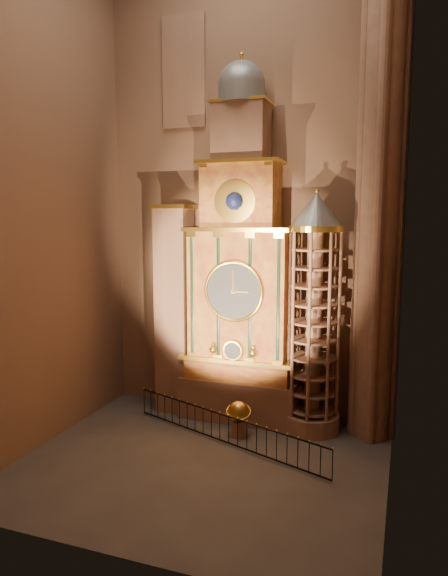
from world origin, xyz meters
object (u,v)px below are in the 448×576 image
at_px(iron_railing, 224,429).
at_px(astronomical_clock, 240,280).
at_px(stair_turret, 314,316).
at_px(celestial_globe, 238,415).
at_px(portrait_tower, 175,308).

bearing_deg(iron_railing, astronomical_clock, 95.06).
distance_m(stair_turret, celestial_globe, 5.50).
bearing_deg(celestial_globe, portrait_tower, 152.54).
distance_m(celestial_globe, iron_railing, 1.03).
relative_size(stair_turret, iron_railing, 1.12).
height_order(portrait_tower, celestial_globe, portrait_tower).
bearing_deg(astronomical_clock, stair_turret, -4.30).
height_order(portrait_tower, stair_turret, stair_turret).
height_order(stair_turret, iron_railing, stair_turret).
relative_size(astronomical_clock, iron_railing, 1.74).
bearing_deg(astronomical_clock, iron_railing, -84.94).
relative_size(portrait_tower, stair_turret, 0.94).
distance_m(portrait_tower, stair_turret, 6.91).
xyz_separation_m(stair_turret, celestial_globe, (-2.90, -1.80, -4.31)).
xyz_separation_m(astronomical_clock, celestial_globe, (0.60, -2.06, -5.72)).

